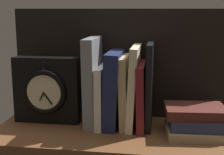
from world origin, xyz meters
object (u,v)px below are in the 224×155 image
Objects in this scene: book_maroon_dawkins at (142,95)px; book_black_skeptic at (150,86)px; book_stack_side at (195,120)px; book_navy_bierce at (114,89)px; book_white_catcher at (103,95)px; framed_clock at (47,90)px; book_cream_twain at (134,87)px; book_tan_shortstories at (125,91)px; book_gray_chess at (93,82)px.

book_maroon_dawkins is 3.56cm from book_black_skeptic.
book_navy_bierce is at bearing 169.08° from book_stack_side.
book_black_skeptic reaches higher than book_maroon_dawkins.
book_white_catcher is 16.63cm from framed_clock.
book_white_catcher is 3.80cm from book_navy_bierce.
book_navy_bierce reaches higher than book_white_catcher.
book_white_catcher is at bearing -180.00° from book_cream_twain.
book_black_skeptic is 1.44× the size of book_stack_side.
book_cream_twain is at bearing 0.00° from book_navy_bierce.
book_maroon_dawkins is at bearing 0.00° from book_navy_bierce.
book_black_skeptic is 30.13cm from framed_clock.
book_black_skeptic is (6.90, 0.00, 1.87)cm from book_tan_shortstories.
book_stack_side is at bearing -16.63° from book_maroon_dawkins.
book_tan_shortstories is 0.84× the size of book_black_skeptic.
book_white_catcher is (2.82, -0.00, -3.94)cm from book_gray_chess.
book_navy_bierce is 1.17× the size of book_maroon_dawkins.
book_navy_bierce is 24.27cm from book_stack_side.
book_navy_bierce is at bearing -0.00° from book_white_catcher.
book_gray_chess is 1.05× the size of book_black_skeptic.
book_gray_chess is at bearing 180.00° from book_cream_twain.
book_tan_shortstories is at bearing 0.00° from book_navy_bierce.
framed_clock is 1.17× the size of book_stack_side.
book_white_catcher is 26.89cm from book_stack_side.
book_maroon_dawkins is at bearing 163.37° from book_stack_side.
book_black_skeptic is 15.67cm from book_stack_side.
book_black_skeptic is (4.50, -0.00, 0.45)cm from book_cream_twain.
book_cream_twain is at bearing 0.00° from book_white_catcher.
book_navy_bierce is 3.38cm from book_tan_shortstories.
book_maroon_dawkins is at bearing 0.00° from book_white_catcher.
book_cream_twain is at bearing 165.55° from book_stack_side.
book_navy_bierce is 1.10× the size of framed_clock.
book_cream_twain is (8.95, 0.00, 2.86)cm from book_white_catcher.
book_stack_side is at bearing -10.92° from book_navy_bierce.
book_gray_chess is at bearing 180.00° from book_tan_shortstories.
book_tan_shortstories is at bearing -0.00° from book_gray_chess.
book_gray_chess reaches higher than book_cream_twain.
book_gray_chess is 14.08cm from framed_clock.
framed_clock is 43.22cm from book_stack_side.
book_navy_bierce is 8.23cm from book_maroon_dawkins.
book_gray_chess is at bearing 180.00° from book_maroon_dawkins.
book_gray_chess is 16.28cm from book_black_skeptic.
book_stack_side is (17.13, -4.41, -7.71)cm from book_cream_twain.
book_stack_side is (14.77, -4.41, -5.32)cm from book_maroon_dawkins.
book_gray_chess is at bearing 180.00° from book_black_skeptic.
book_maroon_dawkins is at bearing -0.00° from book_cream_twain.
book_gray_chess is 1.38× the size of book_maroon_dawkins.
book_cream_twain is at bearing 0.00° from book_gray_chess.
book_maroon_dawkins is (11.31, 0.00, 0.46)cm from book_white_catcher.
book_tan_shortstories is 20.98cm from book_stack_side.
book_gray_chess is 1.25× the size of book_tan_shortstories.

